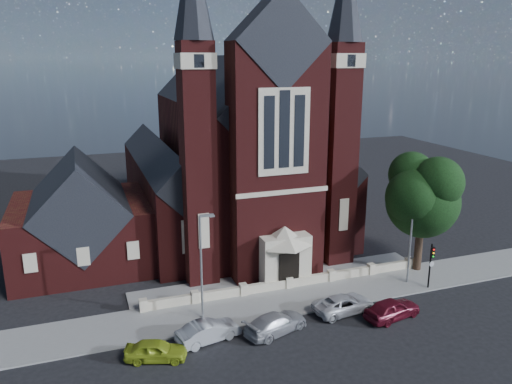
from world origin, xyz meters
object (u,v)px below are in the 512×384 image
Objects in this scene: car_silver_b at (276,323)px; car_dark_red at (392,309)px; street_lamp_left at (202,261)px; church at (230,157)px; parish_hall at (81,222)px; street_tree at (426,197)px; car_white_suv at (344,304)px; car_lime_van at (156,350)px; street_lamp_right at (412,232)px; car_silver_a at (208,331)px; traffic_signal at (431,260)px.

car_dark_red reaches higher than car_silver_b.
street_lamp_left is 1.79× the size of car_dark_red.
church reaches higher than parish_hall.
parish_hall is 1.14× the size of street_tree.
church reaches higher than car_dark_red.
church is 7.71× the size of car_dark_red.
car_silver_b is 5.99m from car_white_suv.
street_lamp_left is at bearing -27.73° from car_lime_van.
car_dark_red is (-7.33, -6.35, -6.19)m from street_tree.
church is 7.19× the size of car_white_suv.
car_white_suv is at bearing -161.30° from street_lamp_right.
street_tree is at bearing -73.68° from car_white_suv.
car_white_suv is 1.07× the size of car_dark_red.
car_dark_red is (13.17, -4.64, -3.83)m from street_lamp_left.
car_silver_a reaches higher than car_lime_van.
street_lamp_left is 1.67× the size of car_white_suv.
car_silver_a is at bearing 64.60° from car_silver_b.
car_lime_van is at bearing -117.66° from church.
traffic_signal reaches higher than car_silver_b.
street_lamp_right is (18.00, 0.00, 0.00)m from street_lamp_left.
street_lamp_right is 1.67× the size of car_white_suv.
car_silver_a is at bearing 85.70° from car_white_suv.
traffic_signal is 0.82× the size of car_white_suv.
traffic_signal is at bearing -115.95° from street_tree.
church is 23.98m from car_silver_b.
church is at bearing 67.34° from street_lamp_left.
car_silver_b is (4.32, -3.56, -3.89)m from street_lamp_left.
street_lamp_right is 2.71m from traffic_signal.
car_silver_a reaches higher than car_silver_b.
traffic_signal is at bearing -73.13° from car_dark_red.
street_tree reaches higher than street_lamp_right.
traffic_signal is at bearing -98.46° from car_silver_a.
car_white_suv is at bearing -173.08° from traffic_signal.
street_tree reaches higher than car_silver_a.
traffic_signal is 0.82× the size of car_silver_b.
car_silver_a is (-19.35, -1.47, -1.86)m from traffic_signal.
parish_hall is at bearing 156.74° from street_tree.
car_lime_van is 14.46m from car_white_suv.
car_dark_red is at bearing -74.06° from car_lime_van.
car_dark_red reaches higher than car_silver_a.
church reaches higher than car_lime_van.
car_silver_a is (7.65, -17.05, -3.28)m from parish_hall.
street_lamp_right reaches higher than car_lime_van.
church reaches higher than car_white_suv.
church is at bearing -0.41° from car_white_suv.
traffic_signal is 8.94m from car_white_suv.
street_tree is 2.42× the size of car_silver_a.
parish_hall reaches higher than car_white_suv.
car_silver_a is at bearing -65.82° from parish_hall.
car_white_suv is (14.39, 1.44, 0.00)m from car_lime_van.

